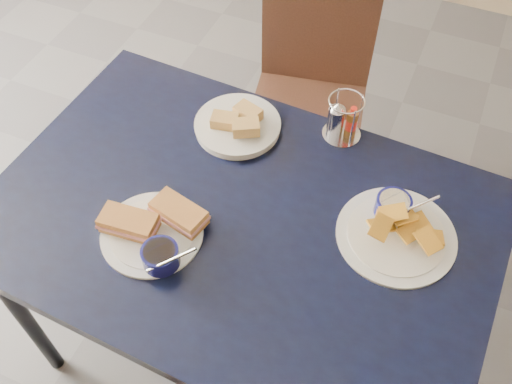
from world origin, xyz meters
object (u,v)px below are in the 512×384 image
at_px(sandwich_plate, 155,230).
at_px(bread_basket, 238,125).
at_px(chair_far, 316,82).
at_px(dining_table, 240,230).
at_px(plantain_plate, 396,225).
at_px(condiment_caddy, 342,120).

relative_size(sandwich_plate, bread_basket, 1.21).
bearing_deg(chair_far, dining_table, -85.47).
height_order(plantain_plate, bread_basket, plantain_plate).
bearing_deg(bread_basket, plantain_plate, -17.84).
relative_size(sandwich_plate, condiment_caddy, 2.17).
bearing_deg(condiment_caddy, chair_far, 115.07).
xyz_separation_m(dining_table, bread_basket, (-0.13, 0.28, 0.08)).
bearing_deg(bread_basket, chair_far, 83.52).
height_order(dining_table, chair_far, chair_far).
relative_size(bread_basket, condiment_caddy, 1.80).
bearing_deg(dining_table, bread_basket, 114.69).
bearing_deg(plantain_plate, sandwich_plate, -155.00).
bearing_deg(dining_table, sandwich_plate, -140.73).
relative_size(chair_far, sandwich_plate, 2.98).
distance_m(plantain_plate, bread_basket, 0.53).
bearing_deg(sandwich_plate, plantain_plate, 25.00).
xyz_separation_m(sandwich_plate, bread_basket, (0.04, 0.42, -0.01)).
bearing_deg(plantain_plate, bread_basket, 162.16).
distance_m(chair_far, condiment_caddy, 0.59).
height_order(sandwich_plate, condiment_caddy, condiment_caddy).
relative_size(plantain_plate, condiment_caddy, 2.20).
height_order(chair_far, plantain_plate, chair_far).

